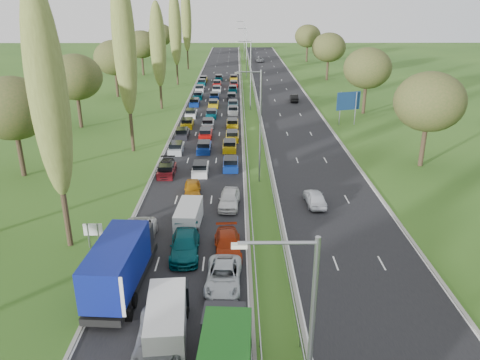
{
  "coord_description": "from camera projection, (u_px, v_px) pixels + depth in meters",
  "views": [
    {
      "loc": [
        2.03,
        -4.55,
        18.78
      ],
      "look_at": [
        2.36,
        39.56,
        1.5
      ],
      "focal_mm": 35.0,
      "sensor_mm": 36.0,
      "label": 1
    }
  ],
  "objects": [
    {
      "name": "info_sign",
      "position": [
        93.0,
        232.0,
        37.14
      ],
      "size": [
        1.5,
        0.16,
        2.1
      ],
      "color": "gray",
      "rests_on": "ground"
    },
    {
      "name": "near_car_2",
      "position": [
        138.0,
        235.0,
        37.88
      ],
      "size": [
        3.04,
        5.91,
        1.6
      ],
      "primitive_type": "imported",
      "rotation": [
        0.0,
        0.0,
        0.07
      ],
      "color": "silver",
      "rests_on": "near_carriageway"
    },
    {
      "name": "far_car_0",
      "position": [
        315.0,
        198.0,
        45.08
      ],
      "size": [
        1.94,
        4.38,
        1.47
      ],
      "primitive_type": "imported",
      "rotation": [
        0.0,
        0.0,
        3.19
      ],
      "color": "silver",
      "rests_on": "far_carriageway"
    },
    {
      "name": "near_car_11",
      "position": [
        228.0,
        244.0,
        36.56
      ],
      "size": [
        2.36,
        5.18,
        1.47
      ],
      "primitive_type": "imported",
      "rotation": [
        0.0,
        0.0,
        0.06
      ],
      "color": "#962409",
      "rests_on": "near_carriageway"
    },
    {
      "name": "far_car_1",
      "position": [
        294.0,
        98.0,
        90.08
      ],
      "size": [
        1.63,
        4.22,
        1.37
      ],
      "primitive_type": "imported",
      "rotation": [
        0.0,
        0.0,
        3.1
      ],
      "color": "black",
      "rests_on": "far_carriageway"
    },
    {
      "name": "white_van_front",
      "position": [
        167.0,
        318.0,
        27.55
      ],
      "size": [
        2.21,
        5.63,
        2.26
      ],
      "rotation": [
        0.0,
        0.0,
        0.09
      ],
      "color": "silver",
      "rests_on": "near_carriageway"
    },
    {
      "name": "woodland_left",
      "position": [
        68.0,
        81.0,
        66.43
      ],
      "size": [
        8.0,
        166.0,
        11.1
      ],
      "color": "#2D2116",
      "rests_on": "ground"
    },
    {
      "name": "far_carriageway",
      "position": [
        285.0,
        104.0,
        87.97
      ],
      "size": [
        10.5,
        215.0,
        0.04
      ],
      "primitive_type": "cube",
      "color": "black",
      "rests_on": "ground"
    },
    {
      "name": "near_car_6",
      "position": [
        159.0,
        337.0,
        26.51
      ],
      "size": [
        2.91,
        5.83,
        1.59
      ],
      "primitive_type": "imported",
      "rotation": [
        0.0,
        0.0,
        0.05
      ],
      "color": "gray",
      "rests_on": "near_carriageway"
    },
    {
      "name": "central_reservation",
      "position": [
        250.0,
        101.0,
        87.72
      ],
      "size": [
        2.36,
        215.0,
        0.32
      ],
      "color": "gray",
      "rests_on": "ground"
    },
    {
      "name": "near_car_12",
      "position": [
        229.0,
        199.0,
        44.67
      ],
      "size": [
        2.23,
        4.81,
        1.59
      ],
      "primitive_type": "imported",
      "rotation": [
        0.0,
        0.0,
        -0.08
      ],
      "color": "silver",
      "rests_on": "near_carriageway"
    },
    {
      "name": "woodland_right",
      "position": [
        382.0,
        76.0,
        70.51
      ],
      "size": [
        8.0,
        153.0,
        11.1
      ],
      "color": "#2D2116",
      "rests_on": "ground"
    },
    {
      "name": "direction_sign",
      "position": [
        348.0,
        102.0,
        72.5
      ],
      "size": [
        3.85,
        1.27,
        5.2
      ],
      "color": "gray",
      "rests_on": "ground"
    },
    {
      "name": "white_van_rear",
      "position": [
        189.0,
        215.0,
        40.88
      ],
      "size": [
        1.92,
        4.89,
        1.96
      ],
      "rotation": [
        0.0,
        0.0,
        -0.06
      ],
      "color": "silver",
      "rests_on": "near_carriageway"
    },
    {
      "name": "near_car_3",
      "position": [
        166.0,
        168.0,
        53.07
      ],
      "size": [
        2.17,
        4.97,
        1.42
      ],
      "primitive_type": "imported",
      "rotation": [
        0.0,
        0.0,
        0.04
      ],
      "color": "black",
      "rests_on": "near_carriageway"
    },
    {
      "name": "poplar_row",
      "position": [
        146.0,
        43.0,
        69.95
      ],
      "size": [
        2.8,
        127.8,
        22.44
      ],
      "color": "#2D2116",
      "rests_on": "ground"
    },
    {
      "name": "lamp_columns",
      "position": [
        251.0,
        76.0,
        81.54
      ],
      "size": [
        0.18,
        140.18,
        12.0
      ],
      "color": "gray",
      "rests_on": "ground"
    },
    {
      "name": "near_car_10",
      "position": [
        223.0,
        276.0,
        32.39
      ],
      "size": [
        2.62,
        5.31,
        1.45
      ],
      "primitive_type": "imported",
      "rotation": [
        0.0,
        0.0,
        -0.04
      ],
      "color": "silver",
      "rests_on": "near_carriageway"
    },
    {
      "name": "blue_lorry",
      "position": [
        121.0,
        263.0,
        31.45
      ],
      "size": [
        2.65,
        9.53,
        4.02
      ],
      "rotation": [
        0.0,
        0.0,
        -0.07
      ],
      "color": "black",
      "rests_on": "near_carriageway"
    },
    {
      "name": "ground",
      "position": [
        250.0,
        107.0,
        85.59
      ],
      "size": [
        260.0,
        260.0,
        0.0
      ],
      "primitive_type": "plane",
      "color": "#274C18",
      "rests_on": "ground"
    },
    {
      "name": "traffic_queue_fill",
      "position": [
        213.0,
        108.0,
        82.93
      ],
      "size": [
        9.09,
        68.95,
        0.8
      ],
      "color": "#590F14",
      "rests_on": "ground"
    },
    {
      "name": "far_car_2",
      "position": [
        260.0,
        59.0,
        145.54
      ],
      "size": [
        2.43,
        5.12,
        1.41
      ],
      "primitive_type": "imported",
      "rotation": [
        0.0,
        0.0,
        3.16
      ],
      "color": "slate",
      "rests_on": "far_carriageway"
    },
    {
      "name": "near_car_7",
      "position": [
        185.0,
        245.0,
        36.3
      ],
      "size": [
        2.48,
        5.59,
        1.59
      ],
      "primitive_type": "imported",
      "rotation": [
        0.0,
        0.0,
        0.05
      ],
      "color": "#05464D",
      "rests_on": "near_carriageway"
    },
    {
      "name": "near_car_8",
      "position": [
        192.0,
        189.0,
        47.24
      ],
      "size": [
        1.98,
        4.23,
        1.4
      ],
      "primitive_type": "imported",
      "rotation": [
        0.0,
        0.0,
        0.08
      ],
      "color": "#AB670B",
      "rests_on": "near_carriageway"
    },
    {
      "name": "near_car_9",
      "position": [
        222.0,
        326.0,
        27.47
      ],
      "size": [
        1.83,
        4.56,
        1.47
      ],
      "primitive_type": "imported",
      "rotation": [
        0.0,
        0.0,
        -0.06
      ],
      "color": "black",
      "rests_on": "near_carriageway"
    },
    {
      "name": "near_carriageway",
      "position": [
        214.0,
        104.0,
        87.87
      ],
      "size": [
        10.5,
        215.0,
        0.04
      ],
      "primitive_type": "cube",
      "color": "black",
      "rests_on": "ground"
    }
  ]
}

